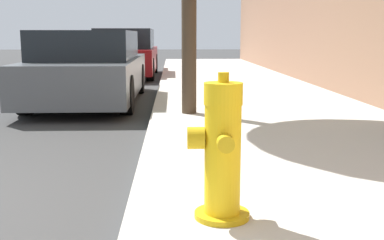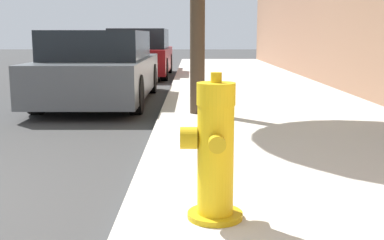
{
  "view_description": "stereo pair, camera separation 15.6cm",
  "coord_description": "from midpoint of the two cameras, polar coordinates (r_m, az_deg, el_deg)",
  "views": [
    {
      "loc": [
        2.5,
        -2.79,
        1.25
      ],
      "look_at": [
        2.66,
        1.23,
        0.53
      ],
      "focal_mm": 45.0,
      "sensor_mm": 36.0,
      "label": 1
    },
    {
      "loc": [
        2.65,
        -2.8,
        1.25
      ],
      "look_at": [
        2.66,
        1.23,
        0.53
      ],
      "focal_mm": 45.0,
      "sensor_mm": 36.0,
      "label": 2
    }
  ],
  "objects": [
    {
      "name": "parked_car_near",
      "position": [
        9.12,
        -12.48,
        6.02
      ],
      "size": [
        1.79,
        4.58,
        1.32
      ],
      "color": "#4C5156",
      "rests_on": "ground_plane"
    },
    {
      "name": "fire_hydrant",
      "position": [
        2.92,
        2.0,
        -3.89
      ],
      "size": [
        0.39,
        0.39,
        0.9
      ],
      "color": "#C39C11",
      "rests_on": "sidewalk_slab"
    },
    {
      "name": "parked_car_mid",
      "position": [
        14.72,
        -8.1,
        7.76
      ],
      "size": [
        1.76,
        4.46,
        1.42
      ],
      "color": "maroon",
      "rests_on": "ground_plane"
    }
  ]
}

